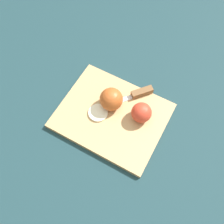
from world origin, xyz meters
TOP-DOWN VIEW (x-y plane):
  - ground_plane at (0.00, 0.00)m, footprint 4.00×4.00m
  - cutting_board at (0.00, 0.00)m, footprint 0.41×0.35m
  - apple_half_left at (-0.08, -0.05)m, footprint 0.07×0.07m
  - apple_half_right at (0.03, -0.03)m, footprint 0.08×0.08m
  - knife at (-0.03, -0.12)m, footprint 0.11×0.16m
  - apple_slice at (0.04, 0.03)m, footprint 0.07×0.07m

SIDE VIEW (x-z plane):
  - ground_plane at x=0.00m, z-range 0.00..0.00m
  - cutting_board at x=0.00m, z-range 0.00..0.02m
  - apple_slice at x=0.04m, z-range 0.02..0.03m
  - knife at x=-0.03m, z-range 0.02..0.04m
  - apple_half_left at x=-0.08m, z-range 0.02..0.09m
  - apple_half_right at x=0.03m, z-range 0.02..0.10m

